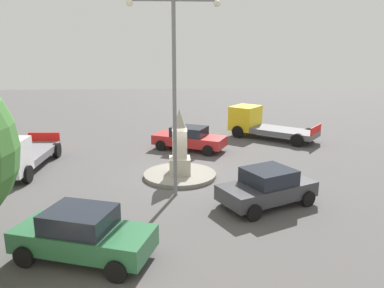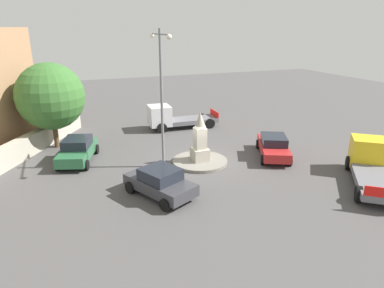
% 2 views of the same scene
% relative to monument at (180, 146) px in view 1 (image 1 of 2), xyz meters
% --- Properties ---
extents(ground_plane, '(80.00, 80.00, 0.00)m').
position_rel_monument_xyz_m(ground_plane, '(0.00, 0.00, -1.58)').
color(ground_plane, '#4F4C4C').
extents(traffic_island, '(3.55, 3.55, 0.19)m').
position_rel_monument_xyz_m(traffic_island, '(0.00, 0.00, -1.48)').
color(traffic_island, gray).
rests_on(traffic_island, ground).
extents(monument, '(1.01, 1.01, 3.16)m').
position_rel_monument_xyz_m(monument, '(0.00, 0.00, 0.00)').
color(monument, '#B2AA99').
rests_on(monument, traffic_island).
extents(streetlamp, '(3.63, 0.28, 8.26)m').
position_rel_monument_xyz_m(streetlamp, '(-0.26, -2.36, 3.43)').
color(streetlamp, slate).
rests_on(streetlamp, ground).
extents(car_dark_grey_parked_left, '(4.28, 3.30, 1.52)m').
position_rel_monument_xyz_m(car_dark_grey_parked_left, '(3.40, -3.66, -0.81)').
color(car_dark_grey_parked_left, '#38383D').
rests_on(car_dark_grey_parked_left, ground).
extents(car_green_passing, '(4.49, 2.98, 1.57)m').
position_rel_monument_xyz_m(car_green_passing, '(-3.14, -7.27, -0.78)').
color(car_green_passing, '#2D6B42').
rests_on(car_green_passing, ground).
extents(car_red_near_island, '(4.71, 3.48, 1.46)m').
position_rel_monument_xyz_m(car_red_near_island, '(0.75, 5.05, -0.83)').
color(car_red_near_island, '#B22323').
rests_on(car_red_near_island, ground).
extents(truck_yellow_waiting, '(5.93, 5.35, 2.10)m').
position_rel_monument_xyz_m(truck_yellow_waiting, '(5.88, 8.15, -0.60)').
color(truck_yellow_waiting, yellow).
rests_on(truck_yellow_waiting, ground).
extents(truck_white_approaching, '(2.44, 6.01, 2.08)m').
position_rel_monument_xyz_m(truck_white_approaching, '(-8.07, 0.82, -0.60)').
color(truck_white_approaching, silver).
rests_on(truck_white_approaching, ground).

